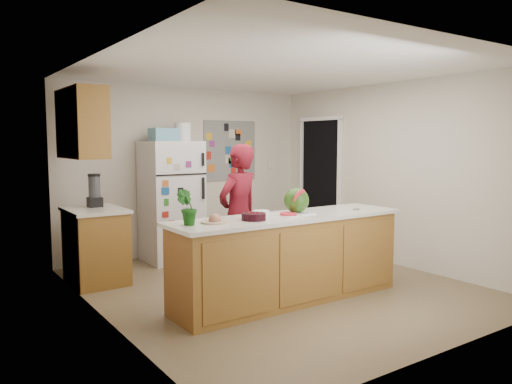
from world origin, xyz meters
TOP-DOWN VIEW (x-y plane):
  - floor at (0.00, 0.00)m, footprint 4.00×4.50m
  - wall_back at (0.00, 2.26)m, footprint 4.00×0.02m
  - wall_left at (-2.01, 0.00)m, footprint 0.02×4.50m
  - wall_right at (2.01, 0.00)m, footprint 0.02×4.50m
  - ceiling at (0.00, 0.00)m, footprint 4.00×4.50m
  - doorway at (1.99, 1.45)m, footprint 0.03×0.85m
  - peninsula_base at (-0.20, -0.50)m, footprint 2.60×0.62m
  - peninsula_top at (-0.20, -0.50)m, footprint 2.68×0.70m
  - side_counter_base at (-1.69, 1.35)m, footprint 0.60×0.80m
  - side_counter_top at (-1.69, 1.35)m, footprint 0.64×0.84m
  - upper_cabinets at (-1.82, 1.30)m, footprint 0.35×1.00m
  - refrigerator at (-0.45, 1.88)m, footprint 0.75×0.70m
  - fridge_top_bin at (-0.55, 1.88)m, footprint 0.35×0.28m
  - photo_collage at (0.75, 2.24)m, footprint 0.95×0.01m
  - person at (-0.30, 0.34)m, footprint 0.69×0.55m
  - blender_appliance at (-1.64, 1.50)m, footprint 0.14×0.14m
  - cutting_board at (-0.14, -0.49)m, footprint 0.45×0.36m
  - watermelon at (-0.08, -0.47)m, footprint 0.27×0.27m
  - watermelon_slice at (-0.24, -0.54)m, footprint 0.18×0.18m
  - cherry_bowl at (-0.69, -0.56)m, footprint 0.32×0.32m
  - white_bowl at (-0.48, -0.39)m, footprint 0.23×0.23m
  - cobalt_bowl at (-0.70, -0.57)m, footprint 0.12×0.12m
  - plate at (-1.09, -0.48)m, footprint 0.29×0.29m
  - paper_towel at (-0.12, -0.57)m, footprint 0.21×0.20m
  - keys at (0.69, -0.60)m, footprint 0.10×0.07m
  - potted_plant at (-1.37, -0.45)m, footprint 0.23×0.22m

SIDE VIEW (x-z plane):
  - floor at x=0.00m, z-range -0.02..0.00m
  - side_counter_base at x=-1.69m, z-range 0.00..0.86m
  - peninsula_base at x=-0.20m, z-range 0.00..0.88m
  - person at x=-0.30m, z-range 0.00..1.67m
  - refrigerator at x=-0.45m, z-range 0.00..1.70m
  - side_counter_top at x=-1.69m, z-range 0.86..0.90m
  - peninsula_top at x=-0.20m, z-range 0.88..0.92m
  - cutting_board at x=-0.14m, z-range 0.92..0.93m
  - keys at x=0.69m, z-range 0.92..0.93m
  - plate at x=-1.09m, z-range 0.92..0.94m
  - paper_towel at x=-0.12m, z-range 0.92..0.94m
  - watermelon_slice at x=-0.24m, z-range 0.93..0.95m
  - cobalt_bowl at x=-0.70m, z-range 0.92..0.97m
  - white_bowl at x=-0.48m, z-range 0.92..0.98m
  - cherry_bowl at x=-0.69m, z-range 0.92..0.99m
  - doorway at x=1.99m, z-range 0.00..2.04m
  - watermelon at x=-0.08m, z-range 0.93..1.20m
  - potted_plant at x=-1.37m, z-range 0.92..1.25m
  - blender_appliance at x=-1.64m, z-range 0.90..1.28m
  - wall_back at x=0.00m, z-range 0.00..2.50m
  - wall_left at x=-2.01m, z-range 0.00..2.50m
  - wall_right at x=2.01m, z-range 0.00..2.50m
  - photo_collage at x=0.75m, z-range 1.08..2.02m
  - fridge_top_bin at x=-0.55m, z-range 1.70..1.88m
  - upper_cabinets at x=-1.82m, z-range 1.50..2.30m
  - ceiling at x=0.00m, z-range 2.50..2.52m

